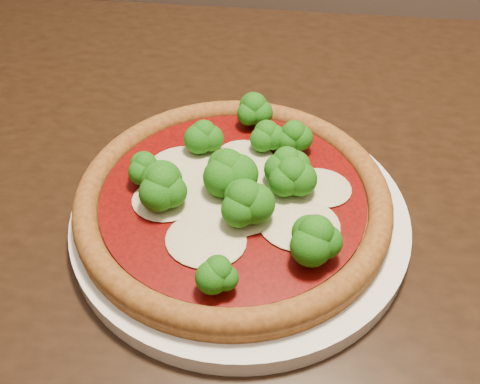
# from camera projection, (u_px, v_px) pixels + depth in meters

# --- Properties ---
(dining_table) EXTENTS (1.37, 0.98, 0.75)m
(dining_table) POSITION_uv_depth(u_px,v_px,m) (321.00, 254.00, 0.60)
(dining_table) COLOR black
(dining_table) RESTS_ON floor
(plate) EXTENTS (0.31, 0.31, 0.02)m
(plate) POSITION_uv_depth(u_px,v_px,m) (240.00, 216.00, 0.50)
(plate) COLOR silver
(plate) RESTS_ON dining_table
(pizza) EXTENTS (0.29, 0.29, 0.06)m
(pizza) POSITION_uv_depth(u_px,v_px,m) (236.00, 192.00, 0.48)
(pizza) COLOR brown
(pizza) RESTS_ON plate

